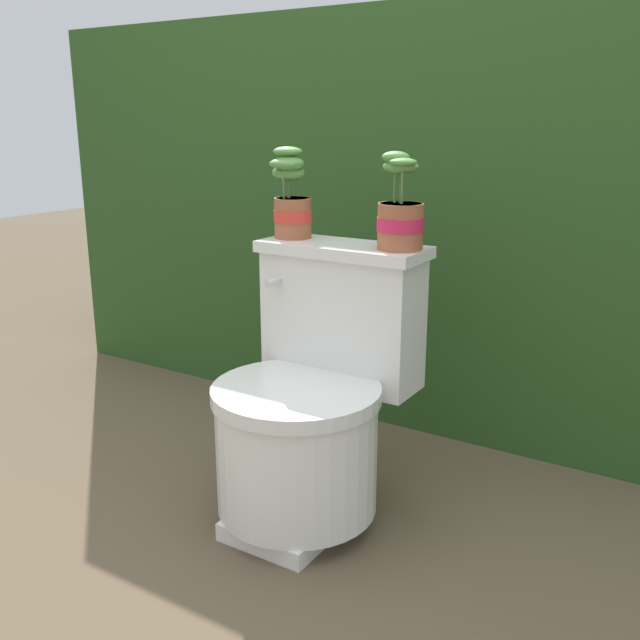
% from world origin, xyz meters
% --- Properties ---
extents(ground_plane, '(12.00, 12.00, 0.00)m').
position_xyz_m(ground_plane, '(0.00, 0.00, 0.00)').
color(ground_plane, brown).
extents(hedge_backdrop, '(3.16, 0.88, 1.37)m').
position_xyz_m(hedge_backdrop, '(0.00, 1.17, 0.69)').
color(hedge_backdrop, '#284C1E').
rests_on(hedge_backdrop, ground).
extents(toilet, '(0.45, 0.53, 0.71)m').
position_xyz_m(toilet, '(-0.02, 0.11, 0.30)').
color(toilet, white).
rests_on(toilet, ground).
extents(potted_plant_left, '(0.12, 0.11, 0.25)m').
position_xyz_m(potted_plant_left, '(-0.19, 0.28, 0.82)').
color(potted_plant_left, '#9E5638').
rests_on(potted_plant_left, toilet).
extents(potted_plant_midleft, '(0.12, 0.12, 0.24)m').
position_xyz_m(potted_plant_midleft, '(0.14, 0.27, 0.80)').
color(potted_plant_midleft, '#9E5638').
rests_on(potted_plant_midleft, toilet).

